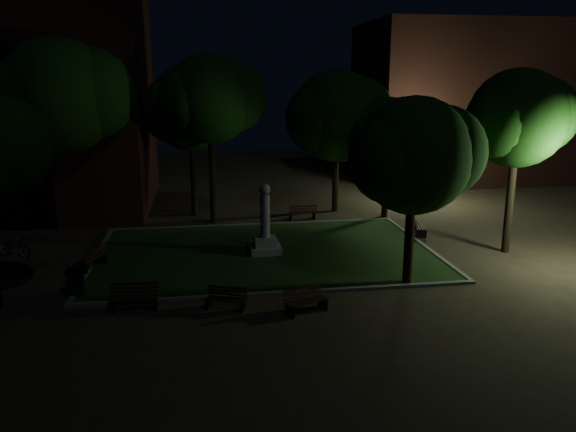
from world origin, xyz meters
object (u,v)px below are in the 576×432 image
bench_near_right (306,301)px  bench_west_near (135,298)px  bicycle (14,246)px  monument (265,234)px  bench_far_side (302,213)px  bench_left_side (92,260)px  bench_near_left (226,299)px  trash_bin (76,283)px  bench_right_side (418,227)px

bench_near_right → bench_west_near: bearing=147.1°
bench_west_near → bicycle: bicycle is taller
monument → bench_far_side: 6.72m
monument → bench_left_side: monument is taller
bench_near_right → bicycle: bicycle is taller
bench_near_left → monument: bearing=92.8°
bench_left_side → bicycle: bench_left_side is taller
bench_near_left → bench_far_side: bearing=89.6°
monument → bicycle: 11.35m
bench_west_near → trash_bin: trash_bin is taller
monument → bench_near_left: monument is taller
monument → bench_left_side: size_ratio=1.74×
bench_right_side → bicycle: bicycle is taller
bench_west_near → bench_far_side: 14.23m
bench_west_near → trash_bin: (-2.27, 1.56, 0.10)m
monument → trash_bin: size_ratio=3.07×
bench_west_near → trash_bin: bearing=147.6°
bench_far_side → monument: bearing=63.9°
bench_far_side → bench_near_left: bearing=67.0°
bench_near_left → bench_left_side: bearing=158.6°
bicycle → bench_far_side: bearing=-42.7°
bench_west_near → bench_left_side: size_ratio=0.91×
bench_right_side → trash_bin: 16.85m
bench_near_left → bench_far_side: bench_far_side is taller
bench_near_left → trash_bin: trash_bin is taller
bench_near_right → bicycle: size_ratio=0.90×
bench_near_left → bench_far_side: (4.89, 12.22, 0.04)m
bench_west_near → bench_near_left: bearing=-6.8°
bench_near_right → trash_bin: trash_bin is taller
bench_west_near → bench_far_side: bearing=57.6°
bench_near_right → bench_far_side: size_ratio=1.03×
bench_left_side → bicycle: 4.54m
bench_far_side → bench_right_side: bearing=142.2°
bench_far_side → trash_bin: trash_bin is taller
monument → bench_near_right: monument is taller
bench_near_left → bench_near_right: (2.69, -0.65, 0.03)m
bench_far_side → bench_left_side: bearing=33.9°
bench_near_right → bench_left_side: (-8.08, 5.65, 0.05)m
bicycle → bench_left_side: bearing=-94.5°
bench_left_side → bicycle: (-3.80, 2.48, 0.02)m
bench_left_side → bench_near_right: bearing=75.7°
bench_near_right → bench_left_side: bearing=123.1°
bench_west_near → bench_far_side: size_ratio=1.06×
bench_west_near → bench_right_side: size_ratio=1.01×
bench_near_left → bicycle: 11.85m
bicycle → trash_bin: bearing=-116.7°
bench_near_left → bench_right_side: bearing=60.2°
bench_near_left → bicycle: size_ratio=0.83×
trash_bin → bench_right_side: bearing=21.6°
bench_left_side → bench_far_side: bearing=145.7°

